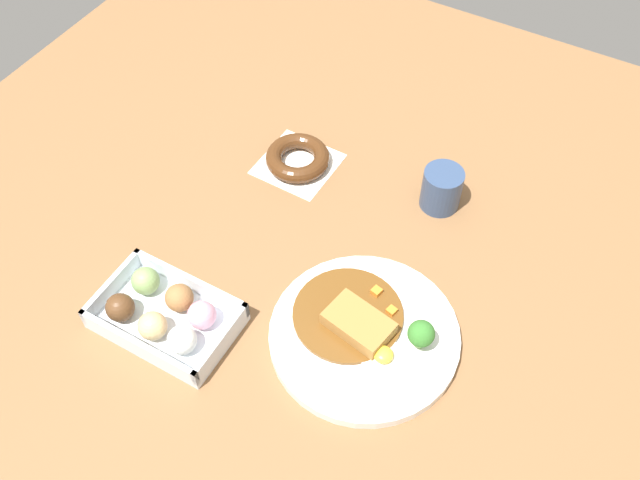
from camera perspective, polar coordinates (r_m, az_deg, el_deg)
ground_plane at (r=1.11m, az=-0.26°, el=-3.73°), size 1.60×1.60×0.00m
curry_plate at (r=1.05m, az=3.65°, el=-7.56°), size 0.28×0.28×0.07m
donut_box at (r=1.08m, az=-12.47°, el=-5.94°), size 0.21×0.14×0.06m
chocolate_ring_donut at (r=1.27m, az=-1.83°, el=6.64°), size 0.13×0.13×0.03m
coffee_mug at (r=1.21m, az=9.85°, el=4.12°), size 0.07×0.07×0.08m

